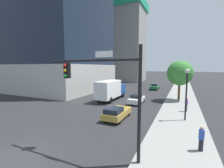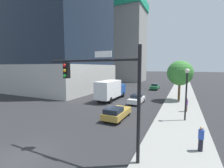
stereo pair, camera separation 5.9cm
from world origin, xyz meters
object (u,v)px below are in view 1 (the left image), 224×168
object	(u,v)px
pedestrian_blue_shirt	(201,138)
street_lamp	(187,86)
car_green	(155,87)
construction_building	(125,39)
pedestrian_purple_shirt	(186,104)
traffic_light_pole	(105,83)
car_white	(137,99)
box_truck	(111,89)
street_tree	(180,73)
car_gold	(117,113)

from	to	relation	value
pedestrian_blue_shirt	street_lamp	bearing A→B (deg)	98.27
car_green	pedestrian_blue_shirt	size ratio (longest dim) A/B	2.73
construction_building	car_green	xyz separation A→B (m)	(15.34, -20.22, -15.89)
car_green	pedestrian_purple_shirt	size ratio (longest dim) A/B	2.62
traffic_light_pole	car_white	xyz separation A→B (m)	(-2.10, 14.65, -3.93)
street_lamp	box_truck	xyz separation A→B (m)	(-11.39, 6.30, -1.81)
street_tree	car_green	distance (m)	13.81
street_lamp	box_truck	size ratio (longest dim) A/B	0.66
traffic_light_pole	street_lamp	size ratio (longest dim) A/B	1.26
street_lamp	pedestrian_blue_shirt	world-z (taller)	street_lamp
construction_building	car_white	distance (m)	42.91
car_green	box_truck	distance (m)	16.60
traffic_light_pole	car_gold	world-z (taller)	traffic_light_pole
street_lamp	pedestrian_blue_shirt	xyz separation A→B (m)	(0.88, -6.07, -2.66)
car_gold	car_white	size ratio (longest dim) A/B	1.05
construction_building	car_gold	world-z (taller)	construction_building
pedestrian_purple_shirt	car_green	bearing A→B (deg)	110.13
street_tree	car_gold	size ratio (longest dim) A/B	1.52
street_tree	car_green	xyz separation A→B (m)	(-5.82, 11.91, -3.87)
traffic_light_pole	pedestrian_purple_shirt	size ratio (longest dim) A/B	3.87
traffic_light_pole	box_truck	size ratio (longest dim) A/B	0.83
street_lamp	street_tree	xyz separation A→B (m)	(-0.87, 10.27, 0.95)
street_lamp	pedestrian_purple_shirt	world-z (taller)	street_lamp
car_green	traffic_light_pole	bearing A→B (deg)	-86.15
traffic_light_pole	pedestrian_blue_shirt	size ratio (longest dim) A/B	4.02
street_tree	box_truck	xyz separation A→B (m)	(-10.52, -3.97, -2.77)
construction_building	box_truck	world-z (taller)	construction_building
street_tree	pedestrian_blue_shirt	bearing A→B (deg)	-83.87
street_lamp	street_tree	size ratio (longest dim) A/B	0.81
construction_building	pedestrian_purple_shirt	bearing A→B (deg)	-60.30
car_white	construction_building	bearing A→B (deg)	112.65
construction_building	traffic_light_pole	xyz separation A→B (m)	(17.44, -51.42, -12.00)
car_gold	pedestrian_purple_shirt	bearing A→B (deg)	40.04
traffic_light_pole	pedestrian_blue_shirt	distance (m)	7.20
car_green	pedestrian_blue_shirt	distance (m)	29.26
street_tree	car_gold	world-z (taller)	street_tree
street_tree	box_truck	size ratio (longest dim) A/B	0.81
traffic_light_pole	street_tree	world-z (taller)	traffic_light_pole
street_tree	car_gold	bearing A→B (deg)	-114.99
car_green	pedestrian_purple_shirt	bearing A→B (deg)	-69.87
street_lamp	traffic_light_pole	bearing A→B (deg)	-117.02
traffic_light_pole	construction_building	bearing A→B (deg)	108.74
car_gold	pedestrian_blue_shirt	distance (m)	8.51
street_tree	pedestrian_purple_shirt	size ratio (longest dim) A/B	3.78
construction_building	street_lamp	xyz separation A→B (m)	(22.04, -42.41, -12.97)
street_tree	pedestrian_purple_shirt	distance (m)	7.70
car_gold	car_white	bearing A→B (deg)	90.00
box_truck	street_tree	bearing A→B (deg)	20.69
car_gold	car_green	distance (m)	24.41
car_green	pedestrian_blue_shirt	xyz separation A→B (m)	(7.58, -28.26, 0.26)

